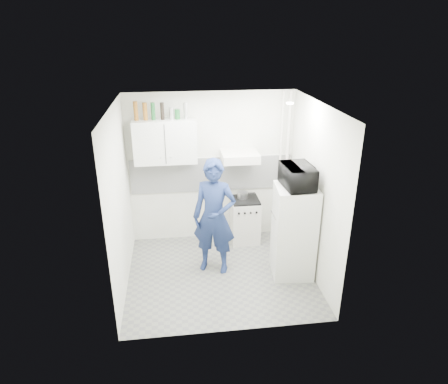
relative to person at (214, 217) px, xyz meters
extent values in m
plane|color=slate|center=(0.07, -0.17, -0.90)|extent=(2.80, 2.80, 0.00)
plane|color=white|center=(0.07, -0.17, 1.70)|extent=(2.80, 2.80, 0.00)
plane|color=beige|center=(0.07, 1.08, 0.40)|extent=(2.80, 0.00, 2.80)
plane|color=beige|center=(-1.33, -0.17, 0.40)|extent=(0.00, 2.60, 2.60)
plane|color=beige|center=(1.47, -0.17, 0.40)|extent=(0.00, 2.60, 2.60)
imported|color=#16244C|center=(0.00, 0.00, 0.00)|extent=(0.77, 0.63, 1.81)
cube|color=beige|center=(0.62, 0.83, -0.52)|extent=(0.48, 0.48, 0.77)
cube|color=beige|center=(1.17, -0.25, -0.19)|extent=(0.64, 0.64, 1.43)
cube|color=black|center=(0.62, 0.83, -0.12)|extent=(0.46, 0.46, 0.03)
cylinder|color=silver|center=(0.59, 0.89, -0.05)|extent=(0.19, 0.19, 0.10)
imported|color=black|center=(1.17, -0.25, 0.69)|extent=(0.61, 0.44, 0.33)
cylinder|color=brown|center=(-1.10, 0.90, 1.44)|extent=(0.07, 0.07, 0.29)
cylinder|color=brown|center=(-0.96, 0.90, 1.43)|extent=(0.07, 0.07, 0.27)
cylinder|color=#144C1E|center=(-0.84, 0.90, 1.43)|extent=(0.07, 0.07, 0.27)
cylinder|color=black|center=(-0.70, 0.90, 1.43)|extent=(0.06, 0.06, 0.27)
cylinder|color=silver|center=(-0.56, 0.90, 1.39)|extent=(0.08, 0.08, 0.19)
cylinder|color=#144C1E|center=(-0.47, 0.90, 1.38)|extent=(0.08, 0.08, 0.16)
cylinder|color=silver|center=(-0.34, 0.90, 1.43)|extent=(0.06, 0.06, 0.26)
cube|color=beige|center=(-0.68, 0.90, 0.95)|extent=(1.00, 0.35, 0.70)
cube|color=beige|center=(0.52, 0.83, 0.67)|extent=(0.60, 0.50, 0.14)
cube|color=white|center=(0.07, 1.06, 0.30)|extent=(2.74, 0.03, 0.60)
cylinder|color=beige|center=(1.37, 1.00, 0.40)|extent=(0.05, 0.05, 2.60)
cylinder|color=beige|center=(1.25, 1.00, 0.40)|extent=(0.04, 0.04, 2.60)
cylinder|color=white|center=(1.07, 0.03, 1.67)|extent=(0.10, 0.10, 0.02)
camera|label=1|loc=(-0.54, -5.34, 2.66)|focal=32.00mm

